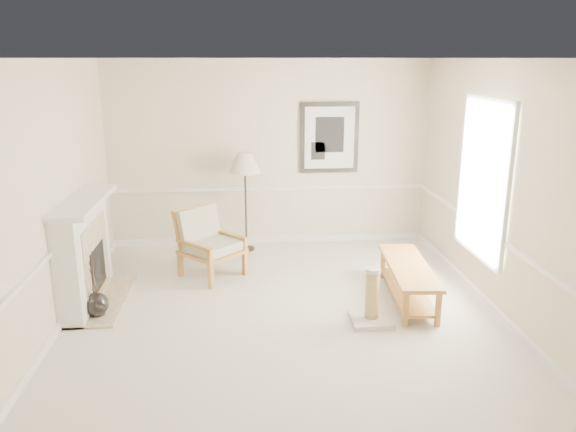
% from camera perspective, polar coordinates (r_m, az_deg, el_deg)
% --- Properties ---
extents(ground, '(5.50, 5.50, 0.00)m').
position_cam_1_polar(ground, '(6.64, -0.56, -10.12)').
color(ground, silver).
rests_on(ground, ground).
extents(room, '(5.04, 5.54, 2.92)m').
position_cam_1_polar(room, '(6.15, 0.62, 6.08)').
color(room, beige).
rests_on(room, ground).
extents(fireplace, '(0.64, 1.64, 1.31)m').
position_cam_1_polar(fireplace, '(7.19, -19.96, -3.54)').
color(fireplace, white).
rests_on(fireplace, ground).
extents(floor_vase, '(0.28, 0.28, 0.82)m').
position_cam_1_polar(floor_vase, '(6.93, -18.91, -8.53)').
color(floor_vase, black).
rests_on(floor_vase, ground).
extents(armchair, '(1.03, 1.03, 0.94)m').
position_cam_1_polar(armchair, '(7.78, -8.25, -2.36)').
color(armchair, '#AC7937').
rests_on(armchair, ground).
extents(floor_lamp, '(0.60, 0.60, 1.53)m').
position_cam_1_polar(floor_lamp, '(8.51, -4.40, 5.14)').
color(floor_lamp, black).
rests_on(floor_lamp, ground).
extents(bench, '(0.60, 1.63, 0.46)m').
position_cam_1_polar(bench, '(7.11, 12.11, -6.02)').
color(bench, '#AC7937').
rests_on(bench, ground).
extents(scratching_post, '(0.47, 0.47, 0.65)m').
position_cam_1_polar(scratching_post, '(6.49, 8.50, -8.97)').
color(scratching_post, beige).
rests_on(scratching_post, ground).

